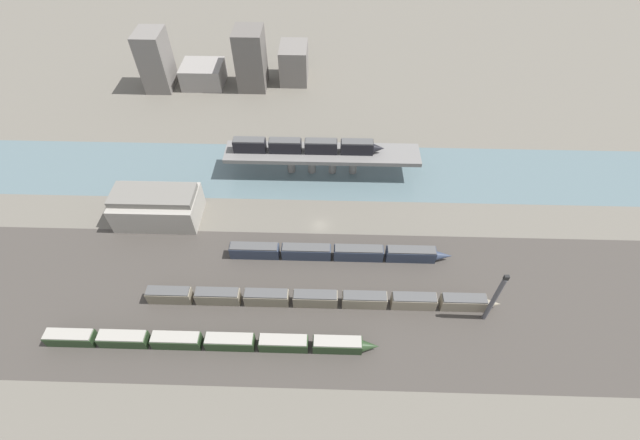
{
  "coord_description": "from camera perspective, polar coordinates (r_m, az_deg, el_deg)",
  "views": [
    {
      "loc": [
        2.18,
        -77.99,
        89.0
      ],
      "look_at": [
        0.0,
        -0.76,
        3.11
      ],
      "focal_mm": 24.0,
      "sensor_mm": 36.0,
      "label": 1
    }
  ],
  "objects": [
    {
      "name": "city_block_far_left",
      "position": [
        180.12,
        -21.09,
        19.25
      ],
      "size": [
        9.7,
        12.33,
        21.5
      ],
      "primitive_type": "cube",
      "color": "slate",
      "rests_on": "ground"
    },
    {
      "name": "train_on_bridge",
      "position": [
        128.09,
        -1.76,
        9.83
      ],
      "size": [
        44.66,
        3.1,
        4.18
      ],
      "color": "black",
      "rests_on": "bridge"
    },
    {
      "name": "train_yard_mid",
      "position": [
        102.05,
        0.03,
        -10.46
      ],
      "size": [
        83.12,
        2.83,
        4.06
      ],
      "color": "gray",
      "rests_on": "ground"
    },
    {
      "name": "train_yard_far",
      "position": [
        109.93,
        2.37,
        -4.36
      ],
      "size": [
        57.04,
        2.84,
        4.04
      ],
      "color": "#2D384C",
      "rests_on": "ground"
    },
    {
      "name": "railbed_yard",
      "position": [
        104.11,
        -0.37,
        -10.71
      ],
      "size": [
        280.0,
        42.0,
        0.01
      ],
      "primitive_type": "cube",
      "color": "#423D38",
      "rests_on": "ground"
    },
    {
      "name": "train_yard_near",
      "position": [
        100.13,
        -14.51,
        -15.38
      ],
      "size": [
        73.18,
        2.97,
        3.56
      ],
      "color": "#23381E",
      "rests_on": "ground"
    },
    {
      "name": "city_block_left",
      "position": [
        180.05,
        -15.29,
        18.23
      ],
      "size": [
        15.56,
        13.31,
        8.05
      ],
      "primitive_type": "cube",
      "color": "gray",
      "rests_on": "ground"
    },
    {
      "name": "warehouse_building",
      "position": [
        125.34,
        -20.9,
        1.77
      ],
      "size": [
        22.69,
        12.5,
        9.62
      ],
      "color": "#9E998E",
      "rests_on": "ground"
    },
    {
      "name": "city_block_right",
      "position": [
        176.46,
        -3.49,
        20.17
      ],
      "size": [
        10.41,
        14.25,
        13.56
      ],
      "primitive_type": "cube",
      "color": "slate",
      "rests_on": "ground"
    },
    {
      "name": "river_water",
      "position": [
        134.23,
        0.28,
        6.5
      ],
      "size": [
        320.0,
        25.42,
        0.01
      ],
      "primitive_type": "cube",
      "color": "slate",
      "rests_on": "ground"
    },
    {
      "name": "ground_plane",
      "position": [
        118.35,
        0.01,
        -0.73
      ],
      "size": [
        400.0,
        400.0,
        0.0
      ],
      "primitive_type": "plane",
      "color": "#666056"
    },
    {
      "name": "signal_tower",
      "position": [
        102.09,
        22.23,
        -9.68
      ],
      "size": [
        1.02,
        1.02,
        16.9
      ],
      "color": "#4C4C51",
      "rests_on": "ground"
    },
    {
      "name": "city_block_center",
      "position": [
        171.78,
        -9.21,
        20.44
      ],
      "size": [
        10.38,
        12.41,
        21.95
      ],
      "primitive_type": "cube",
      "color": "#605B56",
      "rests_on": "ground"
    },
    {
      "name": "bridge",
      "position": [
        130.02,
        0.29,
        8.64
      ],
      "size": [
        58.37,
        9.41,
        7.78
      ],
      "color": "slate",
      "rests_on": "ground"
    }
  ]
}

